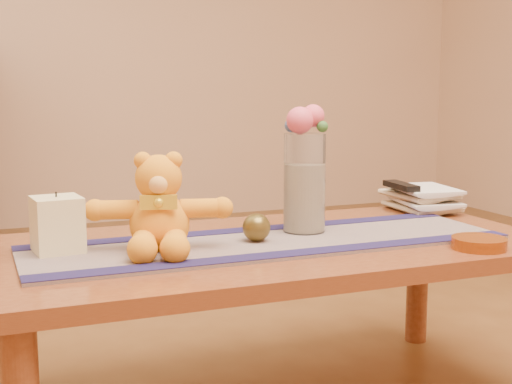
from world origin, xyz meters
name	(u,v)px	position (x,y,z in m)	size (l,w,h in m)	color
coffee_table_top	(274,249)	(0.00, 0.00, 0.43)	(1.40, 0.70, 0.04)	#5F2D16
table_leg_bl	(7,330)	(-0.64, 0.29, 0.21)	(0.07, 0.07, 0.41)	#5F2D16
table_leg_br	(417,281)	(0.64, 0.29, 0.21)	(0.07, 0.07, 0.41)	#5F2D16
persian_runner	(269,242)	(-0.02, -0.02, 0.45)	(1.20, 0.35, 0.01)	#191E46
runner_border_near	(293,253)	(-0.02, -0.16, 0.46)	(1.20, 0.06, 0.00)	#1A1541
runner_border_far	(247,230)	(-0.02, 0.13, 0.46)	(1.20, 0.06, 0.00)	#1A1541
teddy_bear	(159,203)	(-0.30, 0.00, 0.57)	(0.32, 0.26, 0.22)	orange
pillar_candle	(57,224)	(-0.52, 0.06, 0.52)	(0.11, 0.11, 0.13)	beige
candle_wick	(56,194)	(-0.52, 0.06, 0.59)	(0.00, 0.00, 0.01)	black
glass_vase	(305,183)	(0.11, 0.05, 0.59)	(0.11, 0.11, 0.26)	silver
potpourri_fill	(304,198)	(0.11, 0.05, 0.55)	(0.09, 0.09, 0.18)	beige
rose_left	(300,120)	(0.09, 0.04, 0.75)	(0.07, 0.07, 0.07)	#E6516C
rose_right	(313,116)	(0.13, 0.06, 0.76)	(0.06, 0.06, 0.06)	#E6516C
blue_flower_back	(303,122)	(0.12, 0.09, 0.75)	(0.04, 0.04, 0.04)	#4A65A2
blue_flower_side	(291,126)	(0.08, 0.07, 0.74)	(0.04, 0.04, 0.04)	#4A65A2
leaf_sprig	(322,127)	(0.15, 0.03, 0.74)	(0.03, 0.03, 0.03)	#33662D
bronze_ball	(256,227)	(-0.05, -0.01, 0.49)	(0.07, 0.07, 0.07)	#50431A
book_bottom	(399,209)	(0.52, 0.24, 0.46)	(0.17, 0.22, 0.02)	beige
book_lower	(401,203)	(0.53, 0.23, 0.48)	(0.16, 0.22, 0.02)	beige
book_upper	(397,197)	(0.52, 0.24, 0.50)	(0.17, 0.22, 0.02)	beige
book_top	(401,191)	(0.53, 0.24, 0.52)	(0.16, 0.22, 0.02)	beige
tv_remote	(401,186)	(0.52, 0.23, 0.54)	(0.04, 0.16, 0.02)	black
amber_dish	(479,243)	(0.43, -0.26, 0.46)	(0.13, 0.13, 0.03)	#BF5914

